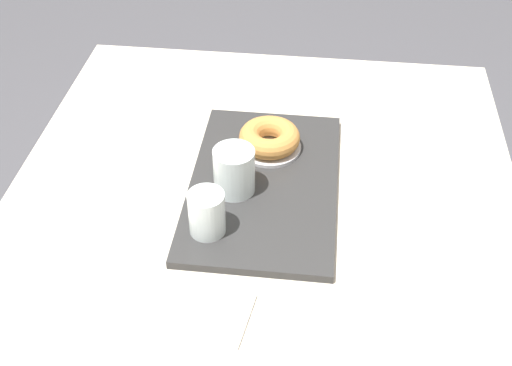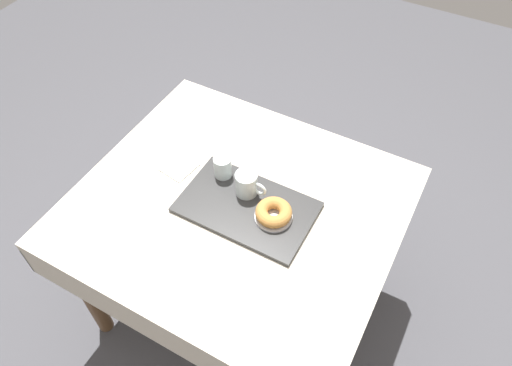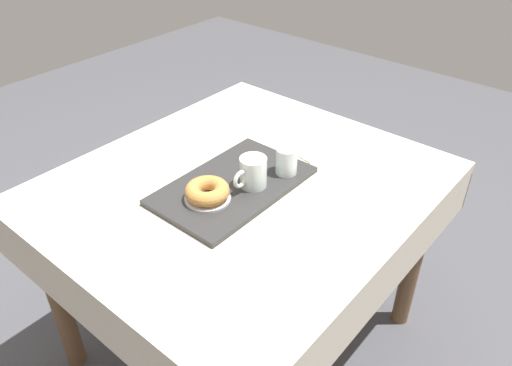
{
  "view_description": "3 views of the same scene",
  "coord_description": "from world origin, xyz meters",
  "px_view_note": "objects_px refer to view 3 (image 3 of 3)",
  "views": [
    {
      "loc": [
        0.93,
        0.1,
        1.58
      ],
      "look_at": [
        -0.02,
        -0.01,
        0.76
      ],
      "focal_mm": 46.06,
      "sensor_mm": 36.0,
      "label": 1
    },
    {
      "loc": [
        -0.56,
        0.88,
        2.07
      ],
      "look_at": [
        -0.04,
        -0.08,
        0.79
      ],
      "focal_mm": 33.59,
      "sensor_mm": 36.0,
      "label": 2
    },
    {
      "loc": [
        -0.93,
        -0.84,
        1.58
      ],
      "look_at": [
        -0.03,
        -0.08,
        0.78
      ],
      "focal_mm": 35.21,
      "sensor_mm": 36.0,
      "label": 3
    }
  ],
  "objects_px": {
    "dining_table": "(243,206)",
    "paper_napkin": "(309,150)",
    "sugar_donut_left": "(207,191)",
    "serving_tray": "(234,186)",
    "donut_plate_left": "(207,198)",
    "tea_mug_left": "(253,173)",
    "water_glass_near": "(286,162)"
  },
  "relations": [
    {
      "from": "serving_tray",
      "to": "paper_napkin",
      "type": "bearing_deg",
      "value": -8.01
    },
    {
      "from": "donut_plate_left",
      "to": "paper_napkin",
      "type": "relative_size",
      "value": 1.11
    },
    {
      "from": "donut_plate_left",
      "to": "paper_napkin",
      "type": "height_order",
      "value": "donut_plate_left"
    },
    {
      "from": "tea_mug_left",
      "to": "water_glass_near",
      "type": "height_order",
      "value": "tea_mug_left"
    },
    {
      "from": "dining_table",
      "to": "sugar_donut_left",
      "type": "bearing_deg",
      "value": 179.3
    },
    {
      "from": "serving_tray",
      "to": "paper_napkin",
      "type": "relative_size",
      "value": 3.92
    },
    {
      "from": "donut_plate_left",
      "to": "paper_napkin",
      "type": "xyz_separation_m",
      "value": [
        0.42,
        -0.05,
        -0.02
      ]
    },
    {
      "from": "water_glass_near",
      "to": "tea_mug_left",
      "type": "bearing_deg",
      "value": 164.92
    },
    {
      "from": "dining_table",
      "to": "sugar_donut_left",
      "type": "height_order",
      "value": "sugar_donut_left"
    },
    {
      "from": "dining_table",
      "to": "water_glass_near",
      "type": "height_order",
      "value": "water_glass_near"
    },
    {
      "from": "tea_mug_left",
      "to": "sugar_donut_left",
      "type": "bearing_deg",
      "value": 157.64
    },
    {
      "from": "serving_tray",
      "to": "sugar_donut_left",
      "type": "height_order",
      "value": "sugar_donut_left"
    },
    {
      "from": "donut_plate_left",
      "to": "sugar_donut_left",
      "type": "relative_size",
      "value": 1.05
    },
    {
      "from": "serving_tray",
      "to": "sugar_donut_left",
      "type": "bearing_deg",
      "value": 177.17
    },
    {
      "from": "serving_tray",
      "to": "donut_plate_left",
      "type": "distance_m",
      "value": 0.11
    },
    {
      "from": "donut_plate_left",
      "to": "tea_mug_left",
      "type": "bearing_deg",
      "value": -22.36
    },
    {
      "from": "dining_table",
      "to": "donut_plate_left",
      "type": "xyz_separation_m",
      "value": [
        -0.15,
        0.0,
        0.11
      ]
    },
    {
      "from": "tea_mug_left",
      "to": "sugar_donut_left",
      "type": "xyz_separation_m",
      "value": [
        -0.13,
        0.05,
        -0.01
      ]
    },
    {
      "from": "sugar_donut_left",
      "to": "paper_napkin",
      "type": "height_order",
      "value": "sugar_donut_left"
    },
    {
      "from": "serving_tray",
      "to": "water_glass_near",
      "type": "bearing_deg",
      "value": -29.03
    },
    {
      "from": "dining_table",
      "to": "serving_tray",
      "type": "height_order",
      "value": "serving_tray"
    },
    {
      "from": "serving_tray",
      "to": "tea_mug_left",
      "type": "xyz_separation_m",
      "value": [
        0.03,
        -0.05,
        0.05
      ]
    },
    {
      "from": "paper_napkin",
      "to": "dining_table",
      "type": "bearing_deg",
      "value": 170.13
    },
    {
      "from": "donut_plate_left",
      "to": "sugar_donut_left",
      "type": "distance_m",
      "value": 0.03
    },
    {
      "from": "water_glass_near",
      "to": "sugar_donut_left",
      "type": "relative_size",
      "value": 0.67
    },
    {
      "from": "donut_plate_left",
      "to": "serving_tray",
      "type": "bearing_deg",
      "value": -2.83
    },
    {
      "from": "tea_mug_left",
      "to": "donut_plate_left",
      "type": "bearing_deg",
      "value": 157.64
    },
    {
      "from": "tea_mug_left",
      "to": "water_glass_near",
      "type": "xyz_separation_m",
      "value": [
        0.12,
        -0.03,
        -0.0
      ]
    },
    {
      "from": "dining_table",
      "to": "paper_napkin",
      "type": "distance_m",
      "value": 0.3
    },
    {
      "from": "sugar_donut_left",
      "to": "serving_tray",
      "type": "bearing_deg",
      "value": -2.83
    },
    {
      "from": "dining_table",
      "to": "donut_plate_left",
      "type": "distance_m",
      "value": 0.19
    },
    {
      "from": "dining_table",
      "to": "serving_tray",
      "type": "distance_m",
      "value": 0.11
    }
  ]
}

